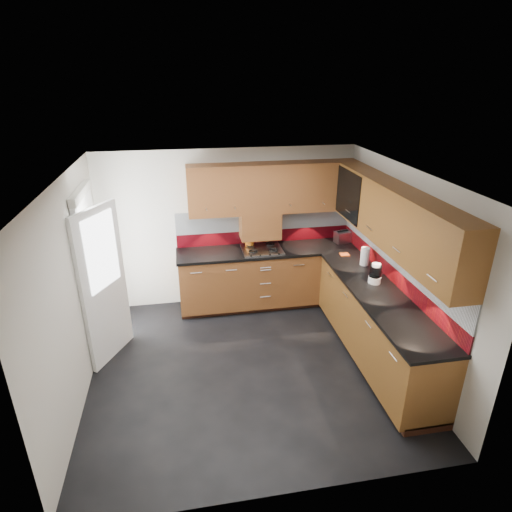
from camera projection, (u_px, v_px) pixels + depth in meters
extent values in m
cube|color=black|center=(248.00, 367.00, 5.36)|extent=(4.00, 3.80, 0.02)
cube|color=white|center=(247.00, 171.00, 4.38)|extent=(4.00, 3.80, 0.10)
cube|color=beige|center=(229.00, 227.00, 6.54)|extent=(4.00, 0.08, 2.64)
cube|color=beige|center=(286.00, 388.00, 3.21)|extent=(4.00, 0.08, 2.64)
cube|color=beige|center=(69.00, 295.00, 4.56)|extent=(0.08, 3.80, 2.64)
cube|color=beige|center=(405.00, 268.00, 5.19)|extent=(0.08, 3.80, 2.64)
cube|color=#5A2D14|center=(268.00, 277.00, 6.61)|extent=(2.70, 0.60, 0.95)
cube|color=brown|center=(376.00, 326.00, 5.33)|extent=(0.60, 2.60, 0.95)
cube|color=#3A1B10|center=(267.00, 300.00, 6.80)|extent=(2.70, 0.54, 0.10)
cube|color=#3A1B10|center=(374.00, 354.00, 5.50)|extent=(0.54, 2.60, 0.10)
cube|color=black|center=(268.00, 250.00, 6.42)|extent=(2.72, 0.62, 0.04)
cube|color=black|center=(380.00, 295.00, 5.14)|extent=(0.62, 2.60, 0.04)
cube|color=maroon|center=(265.00, 236.00, 6.64)|extent=(2.70, 0.02, 0.20)
cube|color=white|center=(265.00, 220.00, 6.54)|extent=(2.70, 0.02, 0.34)
cube|color=maroon|center=(392.00, 273.00, 5.43)|extent=(0.02, 3.20, 0.20)
cube|color=white|center=(395.00, 253.00, 5.32)|extent=(0.02, 3.20, 0.34)
cube|color=#5A2D14|center=(274.00, 188.00, 6.21)|extent=(2.50, 0.33, 0.72)
cube|color=brown|center=(395.00, 218.00, 4.93)|extent=(0.33, 2.87, 0.72)
cube|color=silver|center=(266.00, 206.00, 6.10)|extent=(1.80, 0.01, 0.16)
cube|color=silver|center=(380.00, 237.00, 4.96)|extent=(0.01, 2.00, 0.16)
cube|color=#5A2D14|center=(260.00, 225.00, 6.39)|extent=(0.60, 0.33, 0.40)
cube|color=black|center=(348.00, 195.00, 5.84)|extent=(0.01, 0.80, 0.66)
cube|color=#FFD18C|center=(369.00, 194.00, 5.89)|extent=(0.01, 0.76, 0.64)
cube|color=black|center=(360.00, 193.00, 5.86)|extent=(0.29, 0.76, 0.01)
cylinder|color=black|center=(368.00, 190.00, 5.60)|extent=(0.07, 0.07, 0.16)
cylinder|color=black|center=(363.00, 188.00, 5.73)|extent=(0.07, 0.07, 0.16)
cylinder|color=white|center=(359.00, 185.00, 5.87)|extent=(0.07, 0.07, 0.16)
cylinder|color=black|center=(355.00, 182.00, 6.00)|extent=(0.07, 0.07, 0.16)
cube|color=white|center=(93.00, 273.00, 5.46)|extent=(0.06, 0.95, 2.04)
cube|color=white|center=(104.00, 286.00, 5.18)|extent=(0.42, 0.73, 1.98)
cube|color=white|center=(101.00, 252.00, 5.01)|extent=(0.28, 0.50, 0.90)
cube|color=silver|center=(262.00, 249.00, 6.39)|extent=(0.59, 0.51, 0.02)
torus|color=black|center=(253.00, 252.00, 6.24)|extent=(0.13, 0.13, 0.02)
torus|color=black|center=(274.00, 250.00, 6.29)|extent=(0.13, 0.13, 0.02)
torus|color=black|center=(250.00, 245.00, 6.46)|extent=(0.13, 0.13, 0.02)
torus|color=black|center=(270.00, 244.00, 6.51)|extent=(0.13, 0.13, 0.02)
cube|color=black|center=(265.00, 255.00, 6.16)|extent=(0.45, 0.04, 0.02)
cylinder|color=#C76212|center=(250.00, 242.00, 6.47)|extent=(0.13, 0.13, 0.16)
cylinder|color=olive|center=(250.00, 229.00, 6.41)|extent=(0.06, 0.03, 0.33)
cylinder|color=olive|center=(250.00, 229.00, 6.41)|extent=(0.05, 0.05, 0.30)
cylinder|color=olive|center=(249.00, 228.00, 6.41)|extent=(0.07, 0.01, 0.35)
cylinder|color=olive|center=(251.00, 230.00, 6.41)|extent=(0.03, 0.05, 0.28)
cylinder|color=olive|center=(248.00, 229.00, 6.41)|extent=(0.05, 0.04, 0.31)
cube|color=silver|center=(343.00, 237.00, 6.64)|extent=(0.28, 0.21, 0.17)
cube|color=black|center=(343.00, 231.00, 6.61)|extent=(0.19, 0.06, 0.01)
cube|color=black|center=(342.00, 231.00, 6.64)|extent=(0.19, 0.06, 0.01)
cylinder|color=white|center=(375.00, 279.00, 5.38)|extent=(0.16, 0.16, 0.09)
cylinder|color=black|center=(376.00, 271.00, 5.33)|extent=(0.15, 0.15, 0.14)
cylinder|color=white|center=(376.00, 265.00, 5.30)|extent=(0.11, 0.11, 0.04)
cylinder|color=white|center=(365.00, 256.00, 5.85)|extent=(0.13, 0.13, 0.25)
cube|color=#FC5F1C|center=(345.00, 254.00, 6.21)|extent=(0.14, 0.12, 0.01)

